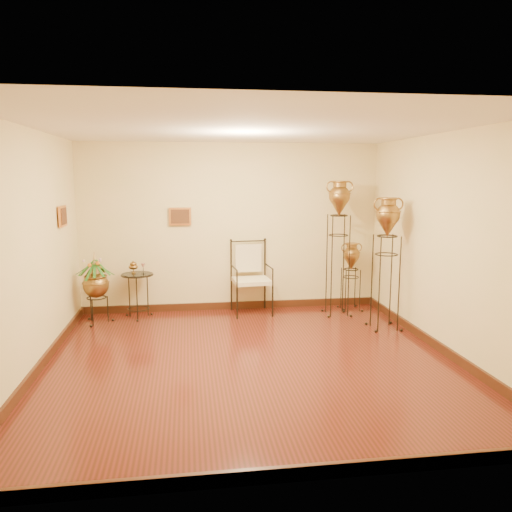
{
  "coord_description": "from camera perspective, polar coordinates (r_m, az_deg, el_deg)",
  "views": [
    {
      "loc": [
        -0.74,
        -5.82,
        2.24
      ],
      "look_at": [
        0.25,
        1.3,
        1.1
      ],
      "focal_mm": 35.0,
      "sensor_mm": 36.0,
      "label": 1
    }
  ],
  "objects": [
    {
      "name": "planter_urn",
      "position": [
        8.06,
        -17.85,
        -2.83
      ],
      "size": [
        0.72,
        0.72,
        1.16
      ],
      "rotation": [
        0.0,
        0.0,
        0.18
      ],
      "color": "black",
      "rests_on": "ground"
    },
    {
      "name": "ground",
      "position": [
        6.28,
        -0.64,
        -11.89
      ],
      "size": [
        5.0,
        5.0,
        0.0
      ],
      "primitive_type": "plane",
      "color": "#581915",
      "rests_on": "ground"
    },
    {
      "name": "amphora_tall",
      "position": [
        8.17,
        9.37,
        1.07
      ],
      "size": [
        0.53,
        0.53,
        2.21
      ],
      "rotation": [
        0.0,
        0.0,
        -0.27
      ],
      "color": "black",
      "rests_on": "ground"
    },
    {
      "name": "room_shell",
      "position": [
        5.9,
        -0.74,
        4.06
      ],
      "size": [
        5.02,
        5.02,
        2.81
      ],
      "color": "beige",
      "rests_on": "ground"
    },
    {
      "name": "amphora_short",
      "position": [
        8.59,
        10.78,
        -2.28
      ],
      "size": [
        0.47,
        0.47,
        1.17
      ],
      "rotation": [
        0.0,
        0.0,
        0.4
      ],
      "color": "black",
      "rests_on": "ground"
    },
    {
      "name": "armchair",
      "position": [
        8.2,
        -0.52,
        -2.51
      ],
      "size": [
        0.72,
        0.68,
        1.2
      ],
      "rotation": [
        0.0,
        0.0,
        0.08
      ],
      "color": "black",
      "rests_on": "ground"
    },
    {
      "name": "side_table",
      "position": [
        8.23,
        -13.35,
        -4.33
      ],
      "size": [
        0.63,
        0.63,
        0.91
      ],
      "rotation": [
        0.0,
        0.0,
        0.34
      ],
      "color": "black",
      "rests_on": "ground"
    },
    {
      "name": "amphora_mid",
      "position": [
        7.57,
        14.65,
        -0.73
      ],
      "size": [
        0.53,
        0.53,
        1.98
      ],
      "rotation": [
        0.0,
        0.0,
        -0.22
      ],
      "color": "black",
      "rests_on": "ground"
    }
  ]
}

